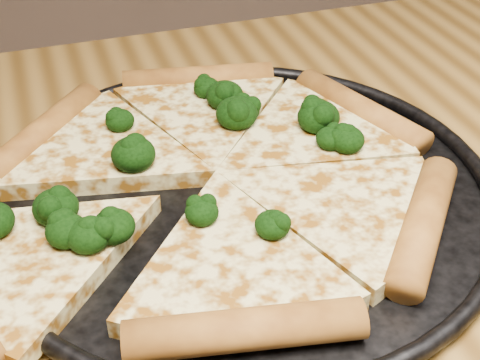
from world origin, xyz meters
name	(u,v)px	position (x,y,z in m)	size (l,w,h in m)	color
dining_table	(404,338)	(0.00, 0.00, 0.66)	(1.20, 0.90, 0.75)	brown
pizza_pan	(240,188)	(-0.10, 0.11, 0.76)	(0.42, 0.42, 0.02)	black
pizza	(207,178)	(-0.13, 0.12, 0.77)	(0.44, 0.38, 0.03)	#DFD689
broccoli_florets	(195,153)	(-0.13, 0.14, 0.78)	(0.32, 0.24, 0.03)	black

